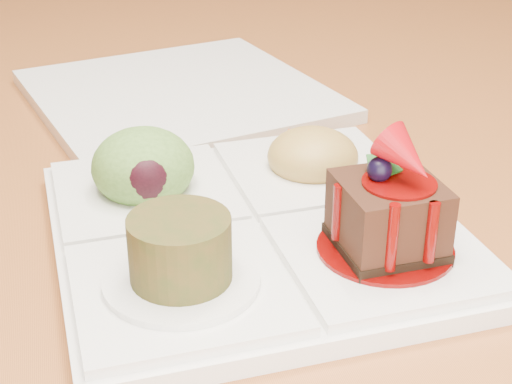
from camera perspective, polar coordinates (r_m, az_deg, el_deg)
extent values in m
cube|color=#A25A29|center=(0.69, -2.02, 3.89)|extent=(1.00, 1.80, 0.04)
cylinder|color=#A25A29|center=(1.70, 6.66, 4.55)|extent=(0.06, 0.06, 0.71)
cube|color=white|center=(0.49, 0.00, -3.01)|extent=(0.25, 0.25, 0.01)
cube|color=white|center=(0.46, 9.33, -4.50)|extent=(0.12, 0.12, 0.01)
cube|color=white|center=(0.43, -5.40, -6.97)|extent=(0.12, 0.12, 0.01)
cube|color=white|center=(0.53, -8.08, 0.04)|extent=(0.12, 0.12, 0.01)
cube|color=white|center=(0.55, 4.12, 1.66)|extent=(0.12, 0.12, 0.01)
cylinder|color=#590403|center=(0.46, 9.37, -4.04)|extent=(0.08, 0.08, 0.00)
cube|color=black|center=(0.45, 9.39, -3.77)|extent=(0.06, 0.06, 0.01)
cube|color=black|center=(0.44, 9.60, -1.38)|extent=(0.06, 0.06, 0.04)
cylinder|color=#590403|center=(0.44, 9.78, 0.77)|extent=(0.04, 0.04, 0.00)
sphere|color=black|center=(0.43, 8.97, 1.65)|extent=(0.01, 0.01, 0.01)
cone|color=#A70A11|center=(0.43, 10.94, 2.47)|extent=(0.04, 0.05, 0.04)
cube|color=#144B12|center=(0.44, 9.60, 2.00)|extent=(0.01, 0.02, 0.01)
cube|color=#144B12|center=(0.44, 8.72, 2.02)|extent=(0.01, 0.02, 0.01)
cylinder|color=#590403|center=(0.42, 9.88, -3.29)|extent=(0.01, 0.01, 0.04)
cylinder|color=#590403|center=(0.43, 12.65, -2.88)|extent=(0.01, 0.01, 0.04)
cylinder|color=#590403|center=(0.44, 5.98, -1.48)|extent=(0.01, 0.01, 0.03)
cylinder|color=white|center=(0.42, -5.43, -6.41)|extent=(0.08, 0.08, 0.00)
cylinder|color=#4F3716|center=(0.41, -5.55, -4.11)|extent=(0.05, 0.05, 0.04)
cylinder|color=#452A0E|center=(0.41, -5.62, -2.68)|extent=(0.04, 0.04, 0.00)
ellipsoid|color=#66983D|center=(0.52, -8.21, 1.85)|extent=(0.07, 0.07, 0.05)
ellipsoid|color=black|center=(0.50, -7.91, 0.93)|extent=(0.03, 0.02, 0.03)
ellipsoid|color=#A5893B|center=(0.55, 4.15, 2.62)|extent=(0.06, 0.06, 0.04)
cube|color=red|center=(0.55, 5.16, 3.49)|extent=(0.02, 0.02, 0.01)
cube|color=#356C17|center=(0.56, 4.27, 3.66)|extent=(0.02, 0.02, 0.02)
cube|color=red|center=(0.56, 2.90, 3.72)|extent=(0.02, 0.02, 0.01)
cube|color=#356C17|center=(0.54, 2.94, 3.22)|extent=(0.01, 0.01, 0.01)
cube|color=red|center=(0.54, 3.47, 2.68)|extent=(0.02, 0.01, 0.01)
cube|color=#356C17|center=(0.54, 4.65, 2.50)|extent=(0.02, 0.02, 0.01)
cube|color=red|center=(0.54, 5.53, 2.76)|extent=(0.02, 0.02, 0.01)
cube|color=white|center=(0.72, -5.64, 7.01)|extent=(0.29, 0.29, 0.01)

